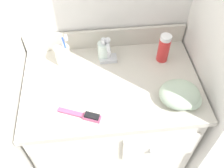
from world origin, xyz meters
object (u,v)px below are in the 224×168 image
object	(u,v)px
shaving_cream_can	(164,48)
hand_towel	(182,95)
toothbrush_cup	(63,55)
soap_dispenser	(104,50)
hairbrush	(85,116)

from	to	relation	value
shaving_cream_can	hand_towel	xyz separation A→B (m)	(0.02, -0.27, -0.04)
shaving_cream_can	hand_towel	world-z (taller)	shaving_cream_can
toothbrush_cup	soap_dispenser	distance (m)	0.21
toothbrush_cup	shaving_cream_can	distance (m)	0.51
toothbrush_cup	shaving_cream_can	size ratio (longest dim) A/B	1.15
toothbrush_cup	hand_towel	xyz separation A→B (m)	(0.53, -0.30, -0.01)
soap_dispenser	shaving_cream_can	world-z (taller)	shaving_cream_can
soap_dispenser	shaving_cream_can	xyz separation A→B (m)	(0.30, -0.04, 0.02)
hairbrush	hand_towel	size ratio (longest dim) A/B	1.02
soap_dispenser	hand_towel	bearing A→B (deg)	-44.51
soap_dispenser	shaving_cream_can	size ratio (longest dim) A/B	0.85
hand_towel	soap_dispenser	bearing A→B (deg)	135.49
toothbrush_cup	hand_towel	bearing A→B (deg)	-29.91
hand_towel	toothbrush_cup	bearing A→B (deg)	150.09
shaving_cream_can	hand_towel	size ratio (longest dim) A/B	0.82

